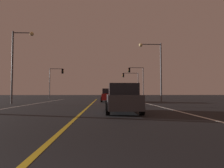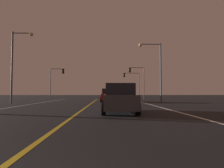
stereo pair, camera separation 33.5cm
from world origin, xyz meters
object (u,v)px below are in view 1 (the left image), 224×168
at_px(traffic_light_far_right, 131,79).
at_px(street_lamp_left_mid, 18,57).
at_px(traffic_light_near_right, 136,76).
at_px(street_lamp_right_near, 222,25).
at_px(traffic_light_near_left, 56,77).
at_px(car_ahead_far, 109,95).
at_px(car_lead_same_lane, 122,99).
at_px(street_lamp_right_far, 155,64).

bearing_deg(traffic_light_far_right, street_lamp_left_mid, 55.28).
height_order(traffic_light_near_right, traffic_light_far_right, traffic_light_near_right).
bearing_deg(street_lamp_right_near, traffic_light_near_left, -60.05).
relative_size(car_ahead_far, traffic_light_near_right, 0.72).
bearing_deg(street_lamp_right_near, street_lamp_left_mid, -34.34).
bearing_deg(traffic_light_far_right, car_ahead_far, 72.83).
bearing_deg(car_ahead_far, street_lamp_left_mid, 115.51).
relative_size(car_lead_same_lane, traffic_light_near_right, 0.72).
relative_size(traffic_light_near_left, street_lamp_right_near, 0.76).
xyz_separation_m(street_lamp_right_near, street_lamp_left_mid, (-15.46, 10.56, 0.07)).
bearing_deg(street_lamp_right_far, traffic_light_far_right, -88.64).
distance_m(traffic_light_far_right, street_lamp_right_near, 32.08).
height_order(traffic_light_near_right, traffic_light_near_left, traffic_light_near_right).
distance_m(car_ahead_far, street_lamp_left_mid, 11.48).
relative_size(car_ahead_far, traffic_light_far_right, 0.78).
height_order(car_ahead_far, traffic_light_near_left, traffic_light_near_left).
xyz_separation_m(car_ahead_far, traffic_light_near_right, (5.56, 11.39, 3.58)).
relative_size(car_ahead_far, street_lamp_right_far, 0.59).
distance_m(car_lead_same_lane, traffic_light_near_right, 25.92).
height_order(traffic_light_near_right, street_lamp_right_far, street_lamp_right_far).
bearing_deg(street_lamp_right_far, car_lead_same_lane, 66.43).
xyz_separation_m(traffic_light_near_right, traffic_light_near_left, (-15.10, 0.00, -0.20)).
distance_m(car_lead_same_lane, traffic_light_near_left, 27.29).
distance_m(traffic_light_near_left, street_lamp_right_near, 30.67).
relative_size(car_ahead_far, street_lamp_right_near, 0.57).
height_order(car_ahead_far, traffic_light_far_right, traffic_light_far_right).
bearing_deg(car_ahead_far, traffic_light_near_right, -26.03).
bearing_deg(street_lamp_right_far, car_ahead_far, -18.48).
bearing_deg(car_ahead_far, traffic_light_far_right, -17.17).
distance_m(car_lead_same_lane, street_lamp_right_near, 6.79).
distance_m(street_lamp_right_near, street_lamp_left_mid, 18.72).
xyz_separation_m(traffic_light_far_right, street_lamp_left_mid, (-14.90, -21.51, 0.79)).
distance_m(traffic_light_far_right, street_lamp_right_far, 18.80).
relative_size(street_lamp_right_near, street_lamp_right_far, 1.03).
xyz_separation_m(street_lamp_right_near, street_lamp_right_far, (-0.11, 13.29, -0.11)).
xyz_separation_m(car_ahead_far, street_lamp_left_mid, (-9.69, -4.62, 4.07)).
height_order(car_lead_same_lane, street_lamp_right_far, street_lamp_right_far).
xyz_separation_m(car_ahead_far, traffic_light_far_right, (5.22, 16.89, 3.29)).
bearing_deg(car_lead_same_lane, traffic_light_far_right, -8.78).
bearing_deg(traffic_light_near_left, street_lamp_left_mid, -90.54).
bearing_deg(car_ahead_far, car_lead_same_lane, -178.00).
xyz_separation_m(traffic_light_near_left, traffic_light_far_right, (14.75, 5.50, -0.09)).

